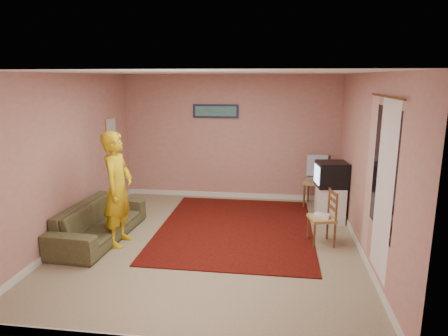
# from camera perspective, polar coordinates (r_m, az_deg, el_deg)

# --- Properties ---
(ground) EXTENTS (5.00, 5.00, 0.00)m
(ground) POSITION_cam_1_polar(r_m,az_deg,el_deg) (6.35, -1.85, -10.71)
(ground) COLOR tan
(ground) RESTS_ON ground
(wall_back) EXTENTS (4.50, 0.02, 2.60)m
(wall_back) POSITION_cam_1_polar(r_m,az_deg,el_deg) (8.38, 0.89, 4.37)
(wall_back) COLOR tan
(wall_back) RESTS_ON ground
(wall_front) EXTENTS (4.50, 0.02, 2.60)m
(wall_front) POSITION_cam_1_polar(r_m,az_deg,el_deg) (3.60, -8.58, -7.39)
(wall_front) COLOR tan
(wall_front) RESTS_ON ground
(wall_left) EXTENTS (0.02, 5.00, 2.60)m
(wall_left) POSITION_cam_1_polar(r_m,az_deg,el_deg) (6.69, -21.31, 1.32)
(wall_left) COLOR tan
(wall_left) RESTS_ON ground
(wall_right) EXTENTS (0.02, 5.00, 2.60)m
(wall_right) POSITION_cam_1_polar(r_m,az_deg,el_deg) (6.01, 19.74, 0.21)
(wall_right) COLOR tan
(wall_right) RESTS_ON ground
(ceiling) EXTENTS (4.50, 5.00, 0.02)m
(ceiling) POSITION_cam_1_polar(r_m,az_deg,el_deg) (5.82, -2.04, 13.48)
(ceiling) COLOR white
(ceiling) RESTS_ON wall_back
(baseboard_back) EXTENTS (4.50, 0.02, 0.10)m
(baseboard_back) POSITION_cam_1_polar(r_m,az_deg,el_deg) (8.65, 0.85, -3.86)
(baseboard_back) COLOR silver
(baseboard_back) RESTS_ON ground
(baseboard_left) EXTENTS (0.02, 5.00, 0.10)m
(baseboard_left) POSITION_cam_1_polar(r_m,az_deg,el_deg) (7.03, -20.40, -8.71)
(baseboard_left) COLOR silver
(baseboard_left) RESTS_ON ground
(baseboard_right) EXTENTS (0.02, 5.00, 0.10)m
(baseboard_right) POSITION_cam_1_polar(r_m,az_deg,el_deg) (6.38, 18.80, -10.81)
(baseboard_right) COLOR silver
(baseboard_right) RESTS_ON ground
(window) EXTENTS (0.01, 1.10, 1.50)m
(window) POSITION_cam_1_polar(r_m,az_deg,el_deg) (5.12, 21.84, -0.33)
(window) COLOR black
(window) RESTS_ON wall_right
(curtain_sheer) EXTENTS (0.01, 0.75, 2.10)m
(curtain_sheer) POSITION_cam_1_polar(r_m,az_deg,el_deg) (5.02, 21.90, -2.94)
(curtain_sheer) COLOR white
(curtain_sheer) RESTS_ON wall_right
(curtain_floral) EXTENTS (0.01, 0.35, 2.10)m
(curtain_floral) POSITION_cam_1_polar(r_m,az_deg,el_deg) (5.68, 20.07, -1.04)
(curtain_floral) COLOR beige
(curtain_floral) RESTS_ON wall_right
(curtain_rod) EXTENTS (0.02, 1.40, 0.02)m
(curtain_rod) POSITION_cam_1_polar(r_m,az_deg,el_deg) (5.00, 22.18, 9.45)
(curtain_rod) COLOR brown
(curtain_rod) RESTS_ON wall_right
(picture_back) EXTENTS (0.95, 0.04, 0.28)m
(picture_back) POSITION_cam_1_polar(r_m,az_deg,el_deg) (8.33, -1.19, 8.12)
(picture_back) COLOR #16203C
(picture_back) RESTS_ON wall_back
(picture_left) EXTENTS (0.04, 0.38, 0.42)m
(picture_left) POSITION_cam_1_polar(r_m,az_deg,el_deg) (8.06, -15.81, 5.34)
(picture_left) COLOR beige
(picture_left) RESTS_ON wall_left
(area_rug) EXTENTS (2.59, 3.23, 0.02)m
(area_rug) POSITION_cam_1_polar(r_m,az_deg,el_deg) (6.92, 1.67, -8.57)
(area_rug) COLOR black
(area_rug) RESTS_ON ground
(tv_cabinet) EXTENTS (0.50, 0.46, 0.64)m
(tv_cabinet) POSITION_cam_1_polar(r_m,az_deg,el_deg) (7.42, 14.90, -4.97)
(tv_cabinet) COLOR white
(tv_cabinet) RESTS_ON ground
(crt_tv) EXTENTS (0.58, 0.53, 0.45)m
(crt_tv) POSITION_cam_1_polar(r_m,az_deg,el_deg) (7.28, 15.10, -0.90)
(crt_tv) COLOR black
(crt_tv) RESTS_ON tv_cabinet
(chair_a) EXTENTS (0.56, 0.55, 0.55)m
(chair_a) POSITION_cam_1_polar(r_m,az_deg,el_deg) (8.12, 13.15, -1.13)
(chair_a) COLOR tan
(chair_a) RESTS_ON ground
(dvd_player) EXTENTS (0.39, 0.29, 0.07)m
(dvd_player) POSITION_cam_1_polar(r_m,az_deg,el_deg) (8.14, 13.12, -1.59)
(dvd_player) COLOR silver
(dvd_player) RESTS_ON chair_a
(blue_throw) EXTENTS (0.40, 0.05, 0.42)m
(blue_throw) POSITION_cam_1_polar(r_m,az_deg,el_deg) (8.16, 13.16, 0.38)
(blue_throw) COLOR #819FD4
(blue_throw) RESTS_ON chair_a
(chair_b) EXTENTS (0.44, 0.46, 0.47)m
(chair_b) POSITION_cam_1_polar(r_m,az_deg,el_deg) (6.32, 13.85, -6.09)
(chair_b) COLOR tan
(chair_b) RESTS_ON ground
(game_console) EXTENTS (0.27, 0.23, 0.05)m
(game_console) POSITION_cam_1_polar(r_m,az_deg,el_deg) (6.34, 13.82, -6.62)
(game_console) COLOR white
(game_console) RESTS_ON chair_b
(sofa) EXTENTS (0.89, 2.02, 0.58)m
(sofa) POSITION_cam_1_polar(r_m,az_deg,el_deg) (6.72, -17.38, -7.30)
(sofa) COLOR brown
(sofa) RESTS_ON ground
(person) EXTENTS (0.44, 0.65, 1.76)m
(person) POSITION_cam_1_polar(r_m,az_deg,el_deg) (6.27, -14.92, -2.91)
(person) COLOR gold
(person) RESTS_ON ground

